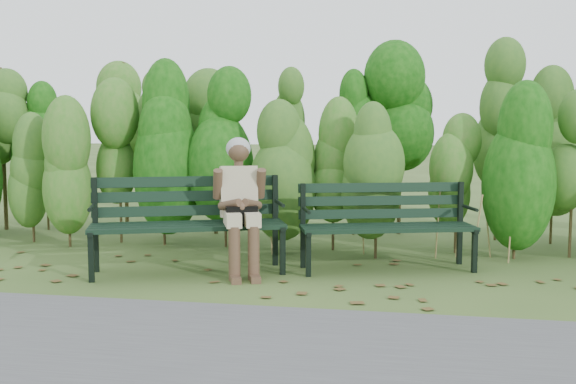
# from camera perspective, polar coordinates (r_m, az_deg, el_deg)

# --- Properties ---
(ground) EXTENTS (80.00, 80.00, 0.00)m
(ground) POSITION_cam_1_polar(r_m,az_deg,el_deg) (6.05, -0.62, -7.42)
(ground) COLOR #344D1F
(footpath) EXTENTS (60.00, 2.50, 0.01)m
(footpath) POSITION_cam_1_polar(r_m,az_deg,el_deg) (4.00, -6.99, -14.37)
(footpath) COLOR #474749
(footpath) RESTS_ON ground
(hedge_band) EXTENTS (11.04, 1.67, 2.42)m
(hedge_band) POSITION_cam_1_polar(r_m,az_deg,el_deg) (7.72, 2.08, 4.86)
(hedge_band) COLOR #47381E
(hedge_band) RESTS_ON ground
(leaf_litter) EXTENTS (5.95, 2.24, 0.01)m
(leaf_litter) POSITION_cam_1_polar(r_m,az_deg,el_deg) (6.02, -1.35, -7.46)
(leaf_litter) COLOR brown
(leaf_litter) RESTS_ON ground
(bench_left) EXTENTS (1.86, 1.17, 0.89)m
(bench_left) POSITION_cam_1_polar(r_m,az_deg,el_deg) (6.37, -8.49, -2.02)
(bench_left) COLOR black
(bench_left) RESTS_ON ground
(bench_right) EXTENTS (1.72, 0.98, 0.82)m
(bench_right) POSITION_cam_1_polar(r_m,az_deg,el_deg) (6.50, 8.24, -2.24)
(bench_right) COLOR black
(bench_right) RESTS_ON ground
(seated_woman) EXTENTS (0.57, 0.77, 1.26)m
(seated_woman) POSITION_cam_1_polar(r_m,az_deg,el_deg) (6.20, -4.08, -0.41)
(seated_woman) COLOR #B3A58C
(seated_woman) RESTS_ON ground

